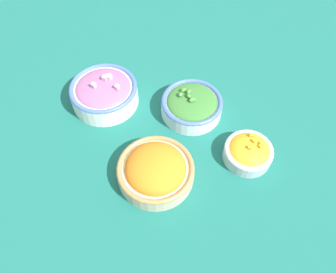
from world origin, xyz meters
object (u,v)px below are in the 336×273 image
(bowl_red_onion, at_px, (104,92))
(bowl_squash, at_px, (248,152))
(bowl_carrots, at_px, (156,170))
(bowl_broccoli, at_px, (192,105))

(bowl_red_onion, bearing_deg, bowl_squash, -140.50)
(bowl_carrots, relative_size, bowl_squash, 1.53)
(bowl_carrots, bearing_deg, bowl_red_onion, 7.51)
(bowl_broccoli, distance_m, bowl_carrots, 0.20)
(bowl_carrots, height_order, bowl_squash, bowl_carrots)
(bowl_red_onion, bearing_deg, bowl_carrots, -172.49)
(bowl_broccoli, relative_size, bowl_red_onion, 0.89)
(bowl_carrots, distance_m, bowl_squash, 0.21)
(bowl_broccoli, distance_m, bowl_squash, 0.18)
(bowl_broccoli, bearing_deg, bowl_red_onion, 56.90)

